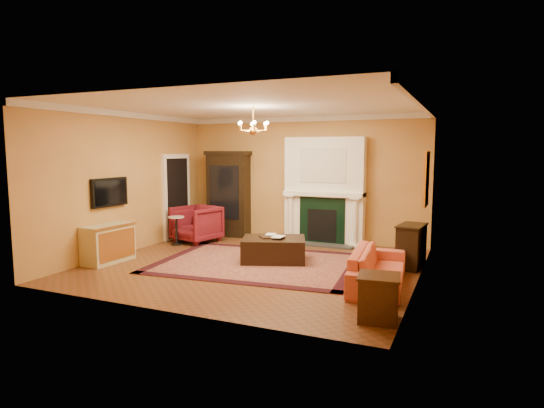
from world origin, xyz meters
The scene contains 26 objects.
floor centered at (0.00, 0.00, -0.01)m, with size 6.00×5.50×0.02m, color brown.
ceiling centered at (0.00, 0.00, 3.01)m, with size 6.00×5.50×0.02m, color white.
wall_back centered at (0.00, 2.76, 1.50)m, with size 6.00×0.02×3.00m, color gold.
wall_front centered at (0.00, -2.76, 1.50)m, with size 6.00×0.02×3.00m, color gold.
wall_left centered at (-3.01, 0.00, 1.50)m, with size 0.02×5.50×3.00m, color gold.
wall_right centered at (3.01, 0.00, 1.50)m, with size 0.02×5.50×3.00m, color gold.
fireplace centered at (0.60, 2.57, 1.19)m, with size 1.90×0.70×2.50m.
crown_molding centered at (0.00, 0.96, 2.94)m, with size 6.00×5.50×0.12m.
doorway centered at (-2.95, 1.70, 1.05)m, with size 0.08×1.05×2.10m.
tv_panel centered at (-2.95, -0.60, 1.35)m, with size 0.09×0.95×0.58m.
gilt_mirror centered at (2.97, 1.40, 1.65)m, with size 0.06×0.76×1.05m.
chandelier centered at (0.00, 0.00, 2.61)m, with size 0.63×0.55×0.53m.
oriental_rug centered at (0.00, 0.14, 0.01)m, with size 3.82×2.86×0.02m, color #4E1015.
china_cabinet centered at (-1.92, 2.49, 1.04)m, with size 1.04×0.47×2.08m, color black.
wingback_armchair centered at (-2.23, 1.46, 0.48)m, with size 0.93×0.87×0.96m, color maroon.
pedestal_table centered at (-2.48, 0.99, 0.39)m, with size 0.37×0.37×0.67m.
commode centered at (-2.73, -0.93, 0.37)m, with size 0.47×1.00×0.75m, color #C0B88C.
coral_sofa centered at (2.43, -0.38, 0.39)m, with size 2.01×0.59×0.79m, color #D35243.
end_table centered at (2.72, -1.92, 0.29)m, with size 0.49×0.49×0.57m, color #39210F.
console_table centered at (2.78, 1.02, 0.39)m, with size 0.40×0.71×0.79m, color black.
leather_ottoman centered at (0.23, 0.43, 0.24)m, with size 1.22×0.89×0.46m, color black.
ottoman_tray centered at (0.16, 0.47, 0.49)m, with size 0.44×0.35×0.03m, color black.
book_a centered at (0.03, 0.51, 0.63)m, with size 0.19×0.02×0.26m, color gray.
book_b centered at (0.24, 0.38, 0.65)m, with size 0.21×0.02×0.29m, color gray.
topiary_left centered at (-0.06, 2.53, 1.48)m, with size 0.17×0.17×0.45m.
topiary_right centered at (1.10, 2.53, 1.49)m, with size 0.18×0.18×0.48m.
Camera 1 is at (3.72, -7.67, 2.19)m, focal length 30.00 mm.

